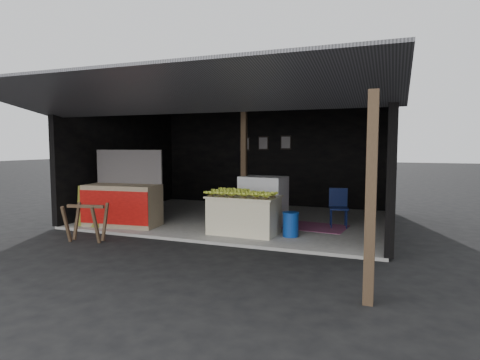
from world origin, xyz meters
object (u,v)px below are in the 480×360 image
at_px(white_crate, 263,201).
at_px(neighbor_stall, 123,203).
at_px(banana_table, 244,215).
at_px(sawhorse, 86,219).
at_px(water_barrel, 291,225).
at_px(plastic_chair, 338,204).

distance_m(white_crate, neighbor_stall, 3.17).
xyz_separation_m(banana_table, sawhorse, (-2.67, -1.57, 0.01)).
relative_size(sawhorse, water_barrel, 1.69).
bearing_deg(plastic_chair, water_barrel, -131.15).
xyz_separation_m(neighbor_stall, water_barrel, (3.79, 0.31, -0.28)).
bearing_deg(white_crate, neighbor_stall, -151.12).
distance_m(white_crate, water_barrel, 1.33).
distance_m(banana_table, sawhorse, 3.10).
xyz_separation_m(white_crate, sawhorse, (-2.75, -2.59, -0.15)).
bearing_deg(plastic_chair, neighbor_stall, -172.09).
xyz_separation_m(neighbor_stall, plastic_chair, (4.54, 1.65, -0.01)).
bearing_deg(water_barrel, sawhorse, -155.63).
bearing_deg(banana_table, neighbor_stall, -174.37).
distance_m(sawhorse, water_barrel, 3.99).
bearing_deg(banana_table, sawhorse, -148.57).
bearing_deg(water_barrel, banana_table, -175.30).
xyz_separation_m(banana_table, neighbor_stall, (-2.83, -0.23, 0.12)).
relative_size(neighbor_stall, sawhorse, 2.23).
bearing_deg(plastic_chair, white_crate, -178.15).
relative_size(banana_table, plastic_chair, 1.68).
bearing_deg(banana_table, water_barrel, 5.75).
bearing_deg(neighbor_stall, plastic_chair, 13.87).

